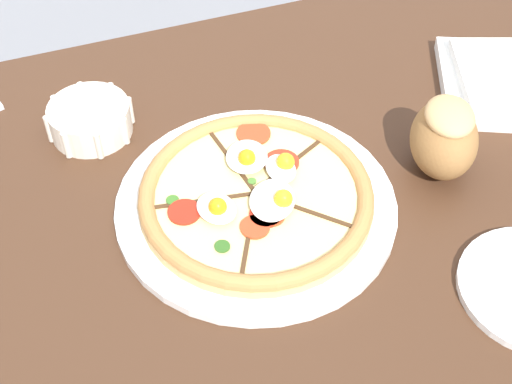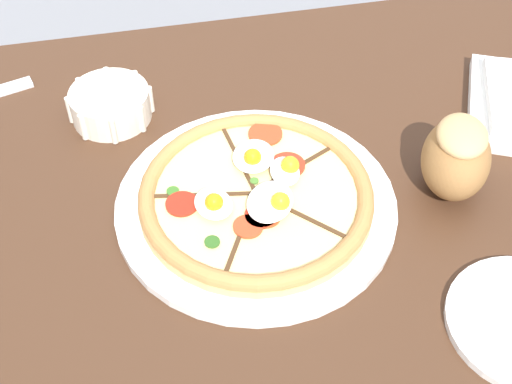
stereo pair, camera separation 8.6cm
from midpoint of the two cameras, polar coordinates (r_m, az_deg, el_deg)
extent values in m
cube|color=#422819|center=(0.93, 1.19, 0.53)|extent=(1.52, 0.77, 0.03)
cylinder|color=white|center=(0.87, -2.80, -1.22)|extent=(0.34, 0.34, 0.01)
cylinder|color=tan|center=(0.86, -2.83, -0.69)|extent=(0.29, 0.29, 0.01)
cylinder|color=#E0CC84|center=(0.86, -2.85, -0.36)|extent=(0.25, 0.25, 0.00)
torus|color=#B27A42|center=(0.86, -2.85, -0.33)|extent=(0.29, 0.29, 0.02)
cube|color=#472D19|center=(0.82, -3.56, -3.50)|extent=(0.06, 0.11, 0.00)
cube|color=#472D19|center=(0.84, 0.99, -1.62)|extent=(0.09, 0.09, 0.00)
cube|color=#472D19|center=(0.89, 0.04, 1.91)|extent=(0.12, 0.06, 0.00)
cube|color=#472D19|center=(0.90, -4.67, 2.33)|extent=(0.02, 0.13, 0.00)
cube|color=#472D19|center=(0.85, -7.03, -0.85)|extent=(0.13, 0.03, 0.00)
cylinder|color=red|center=(0.84, -8.65, -1.77)|extent=(0.04, 0.04, 0.00)
cylinder|color=red|center=(0.93, -2.83, 4.55)|extent=(0.04, 0.04, 0.00)
cylinder|color=red|center=(0.83, -2.14, -2.01)|extent=(0.04, 0.04, 0.00)
cylinder|color=red|center=(0.82, -3.07, -3.00)|extent=(0.04, 0.04, 0.00)
cylinder|color=red|center=(0.83, -1.75, -2.05)|extent=(0.03, 0.03, 0.00)
cylinder|color=red|center=(0.89, -0.67, 2.26)|extent=(0.04, 0.04, 0.00)
ellipsoid|color=white|center=(0.89, -3.49, 2.70)|extent=(0.07, 0.08, 0.01)
sphere|color=orange|center=(0.88, -3.51, 2.60)|extent=(0.02, 0.02, 0.02)
ellipsoid|color=white|center=(0.84, -1.60, -0.80)|extent=(0.08, 0.09, 0.01)
sphere|color=#F4AD1E|center=(0.83, -0.74, -0.71)|extent=(0.02, 0.02, 0.02)
ellipsoid|color=white|center=(0.88, -0.79, 1.76)|extent=(0.04, 0.05, 0.01)
sphere|color=#F4AD1E|center=(0.87, -0.42, 2.28)|extent=(0.02, 0.02, 0.02)
ellipsoid|color=white|center=(0.84, -6.11, -1.44)|extent=(0.06, 0.06, 0.01)
sphere|color=orange|center=(0.83, -6.04, -1.35)|extent=(0.02, 0.02, 0.02)
cylinder|color=#477A2D|center=(0.87, -3.14, 0.72)|extent=(0.01, 0.01, 0.00)
cylinder|color=#386B23|center=(0.89, -2.71, 1.88)|extent=(0.01, 0.01, 0.00)
cylinder|color=#2D5B1E|center=(0.81, -5.76, -4.52)|extent=(0.02, 0.02, 0.00)
cylinder|color=#386B23|center=(0.86, -9.54, -0.81)|extent=(0.02, 0.02, 0.00)
cylinder|color=silver|center=(1.00, -15.55, 5.49)|extent=(0.11, 0.11, 0.04)
cylinder|color=#AD1423|center=(0.99, -15.61, 5.73)|extent=(0.09, 0.09, 0.02)
cylinder|color=silver|center=(1.00, -12.49, 6.28)|extent=(0.01, 0.01, 0.04)
cylinder|color=silver|center=(1.03, -13.80, 7.37)|extent=(0.01, 0.01, 0.04)
cylinder|color=silver|center=(1.04, -16.04, 7.35)|extent=(0.01, 0.01, 0.04)
cylinder|color=silver|center=(1.03, -18.00, 6.27)|extent=(0.01, 0.01, 0.04)
cylinder|color=silver|center=(1.00, -18.60, 4.69)|extent=(0.01, 0.01, 0.04)
cylinder|color=silver|center=(0.97, -17.40, 3.50)|extent=(0.01, 0.01, 0.04)
cylinder|color=silver|center=(0.96, -15.02, 3.47)|extent=(0.01, 0.01, 0.04)
cylinder|color=silver|center=(0.97, -12.96, 4.66)|extent=(0.01, 0.01, 0.04)
ellipsoid|color=olive|center=(0.92, 12.23, 3.99)|extent=(0.12, 0.13, 0.09)
ellipsoid|color=tan|center=(0.89, 12.62, 5.81)|extent=(0.09, 0.10, 0.03)
camera|label=1|loc=(0.04, -92.87, -3.08)|focal=50.00mm
camera|label=2|loc=(0.04, 87.13, 3.08)|focal=50.00mm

